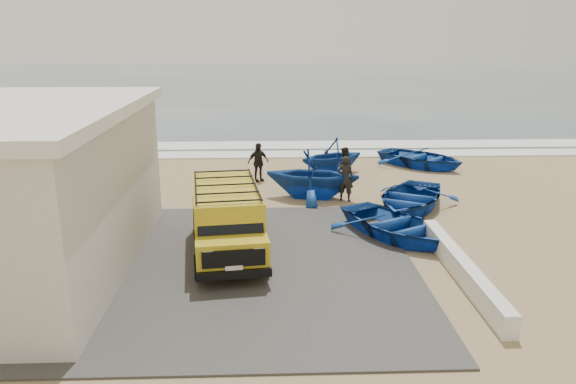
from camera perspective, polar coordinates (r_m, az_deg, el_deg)
name	(u,v)px	position (r m, az deg, el deg)	size (l,w,h in m)	color
ground	(264,239)	(16.98, -2.44, -4.81)	(160.00, 160.00, 0.00)	#9D835B
slab	(189,266)	(15.27, -10.05, -7.42)	(12.00, 10.00, 0.05)	#423F3D
ocean	(266,81)	(72.13, -2.28, 11.16)	(180.00, 88.00, 0.01)	#385166
surf_line	(265,155)	(28.52, -2.35, 3.82)	(180.00, 1.60, 0.06)	white
surf_wash	(265,145)	(30.97, -2.34, 4.77)	(180.00, 2.20, 0.04)	white
parapet	(462,269)	(14.92, 17.26, -7.45)	(0.35, 6.00, 0.55)	silver
van	(227,218)	(15.64, -6.22, -2.61)	(2.38, 4.81, 1.98)	gold
boat_near_left	(395,224)	(17.30, 10.81, -3.23)	(2.89, 4.04, 0.84)	#14439D
boat_near_right	(410,198)	(20.09, 12.25, -0.57)	(2.96, 4.15, 0.86)	#14439D
boat_mid_left	(312,174)	(20.92, 2.48, 1.82)	(3.00, 3.47, 1.83)	#14439D
boat_far_left	(332,156)	(24.65, 4.50, 3.66)	(2.59, 3.01, 1.58)	#14439D
boat_far_right	(421,158)	(26.66, 13.35, 3.41)	(2.94, 4.12, 0.85)	#14439D
fisherman_front	(345,179)	(20.65, 5.85, 1.37)	(0.62, 0.41, 1.70)	black
fisherman_middle	(344,166)	(22.96, 5.71, 2.66)	(0.75, 0.58, 1.54)	black
fisherman_back	(258,162)	(23.33, -3.06, 3.04)	(0.95, 0.40, 1.63)	black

